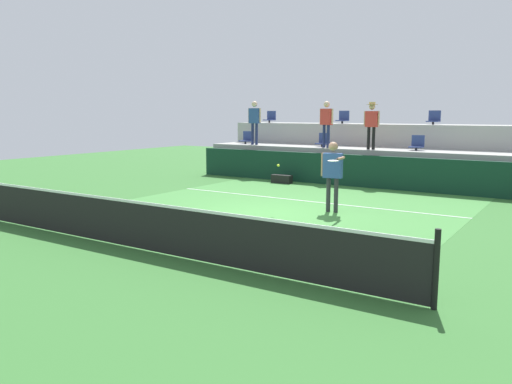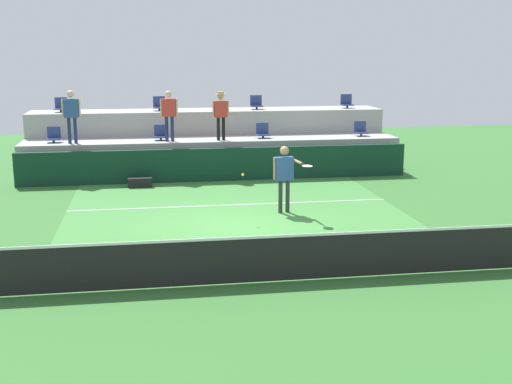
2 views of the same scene
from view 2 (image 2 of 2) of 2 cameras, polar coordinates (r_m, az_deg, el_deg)
ground_plane at (r=16.40m, az=-1.13°, el=-3.05°), size 40.00×40.00×0.00m
court_inner_paint at (r=17.36m, az=-1.60°, el=-2.18°), size 9.00×10.00×0.01m
court_service_line at (r=18.71m, az=-2.17°, el=-1.12°), size 9.00×0.06×0.00m
tennis_net at (r=12.47m, az=1.49°, el=-5.60°), size 10.48×0.08×1.07m
sponsor_backboard at (r=22.10m, az=-3.35°, el=2.37°), size 13.00×0.16×1.10m
seating_tier_lower at (r=23.37m, az=-3.68°, el=3.09°), size 13.00×1.80×1.25m
seating_tier_upper at (r=25.08m, az=-4.10°, el=4.68°), size 13.00×1.80×2.10m
stadium_chair_lower_far_left at (r=23.29m, az=-17.01°, el=4.64°), size 0.44×0.40×0.52m
stadium_chair_lower_left at (r=23.08m, az=-8.21°, el=4.98°), size 0.44×0.40×0.52m
stadium_chair_lower_right at (r=23.42m, az=0.58°, el=5.20°), size 0.44×0.40×0.52m
stadium_chair_lower_far_right at (r=24.29m, az=9.00°, el=5.31°), size 0.44×0.40×0.52m
stadium_chair_upper_far_left at (r=24.97m, az=-16.44°, el=7.11°), size 0.44×0.40×0.52m
stadium_chair_upper_left at (r=24.79m, az=-8.33°, el=7.44°), size 0.44×0.40×0.52m
stadium_chair_upper_right at (r=25.11m, az=0.03°, el=7.63°), size 0.44×0.40×0.52m
stadium_chair_upper_far_right at (r=25.91m, az=7.81°, el=7.66°), size 0.44×0.40×0.52m
tennis_player at (r=17.61m, az=2.51°, el=1.73°), size 0.87×1.21×1.81m
spectator_in_white at (r=22.74m, az=-15.61°, el=6.70°), size 0.61×0.23×1.75m
spectator_leaning_on_rail at (r=22.62m, az=-7.49°, el=6.94°), size 0.60×0.26×1.71m
spectator_with_hat at (r=22.74m, az=-3.05°, el=6.99°), size 0.57×0.40×1.66m
tennis_ball at (r=16.76m, az=-1.14°, el=1.49°), size 0.07×0.07×0.07m
equipment_bag at (r=21.44m, az=-9.95°, el=0.81°), size 0.76×0.28×0.30m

